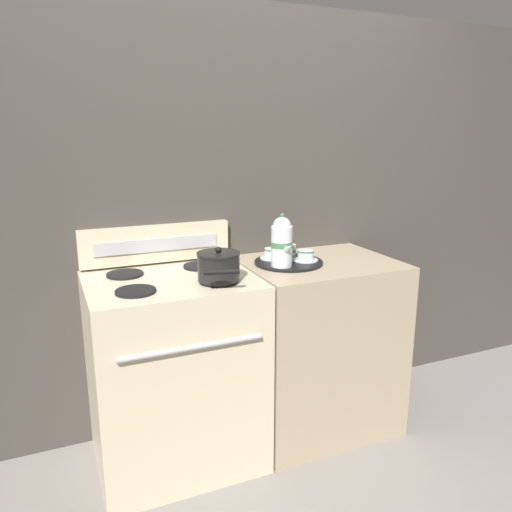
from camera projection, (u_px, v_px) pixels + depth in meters
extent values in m
plane|color=gray|center=(251.00, 437.00, 2.64)|extent=(6.00, 6.00, 0.00)
cube|color=#423D38|center=(227.00, 222.00, 2.66)|extent=(6.00, 0.05, 2.20)
cube|color=beige|center=(175.00, 372.00, 2.37)|extent=(0.76, 0.61, 0.92)
cylinder|color=silver|center=(192.00, 348.00, 2.02)|extent=(0.61, 0.02, 0.02)
cylinder|color=black|center=(125.00, 274.00, 2.31)|extent=(0.17, 0.17, 0.01)
cylinder|color=black|center=(201.00, 266.00, 2.45)|extent=(0.17, 0.17, 0.01)
cylinder|color=black|center=(136.00, 291.00, 2.07)|extent=(0.17, 0.17, 0.01)
cylinder|color=black|center=(219.00, 281.00, 2.21)|extent=(0.17, 0.17, 0.01)
cube|color=beige|center=(156.00, 244.00, 2.49)|extent=(0.75, 0.05, 0.19)
cube|color=#B7B7BC|center=(157.00, 245.00, 2.46)|extent=(0.61, 0.01, 0.07)
cube|color=tan|center=(317.00, 345.00, 2.67)|extent=(0.77, 0.61, 0.92)
cylinder|color=black|center=(219.00, 267.00, 2.19)|extent=(0.19, 0.19, 0.11)
cylinder|color=black|center=(218.00, 254.00, 2.18)|extent=(0.19, 0.19, 0.01)
sphere|color=black|center=(218.00, 250.00, 2.17)|extent=(0.03, 0.03, 0.03)
cylinder|color=black|center=(222.00, 272.00, 2.03)|extent=(0.15, 0.06, 0.02)
cylinder|color=black|center=(289.00, 262.00, 2.52)|extent=(0.35, 0.35, 0.01)
cylinder|color=silver|center=(282.00, 246.00, 2.40)|extent=(0.10, 0.10, 0.20)
cylinder|color=#427A4C|center=(282.00, 244.00, 2.40)|extent=(0.11, 0.11, 0.03)
sphere|color=silver|center=(282.00, 226.00, 2.37)|extent=(0.09, 0.09, 0.09)
sphere|color=#427A4C|center=(282.00, 215.00, 2.36)|extent=(0.02, 0.02, 0.02)
cone|color=silver|center=(289.00, 248.00, 2.33)|extent=(0.03, 0.08, 0.06)
cylinder|color=silver|center=(306.00, 260.00, 2.52)|extent=(0.13, 0.13, 0.01)
cylinder|color=silver|center=(306.00, 255.00, 2.52)|extent=(0.08, 0.08, 0.05)
cylinder|color=#427A4C|center=(306.00, 251.00, 2.51)|extent=(0.09, 0.09, 0.01)
cylinder|color=silver|center=(272.00, 258.00, 2.56)|extent=(0.13, 0.13, 0.01)
cylinder|color=silver|center=(273.00, 253.00, 2.56)|extent=(0.08, 0.08, 0.05)
cylinder|color=#427A4C|center=(273.00, 249.00, 2.55)|extent=(0.09, 0.09, 0.01)
cylinder|color=silver|center=(290.00, 250.00, 2.60)|extent=(0.06, 0.06, 0.06)
cylinder|color=#427A4C|center=(290.00, 250.00, 2.60)|extent=(0.06, 0.06, 0.01)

